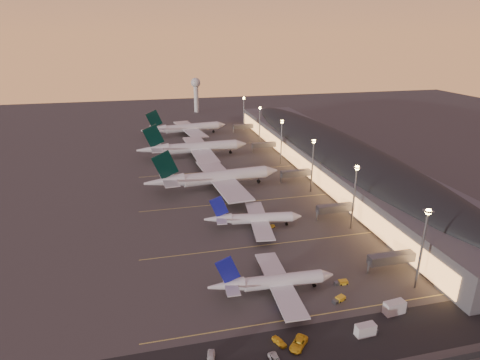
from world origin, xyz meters
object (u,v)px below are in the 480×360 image
object	(u,v)px
service_van_c	(275,360)
catering_truck_a	(366,330)
airliner_narrow_north	(253,219)
catering_truck_b	(395,308)
airliner_wide_far	(185,128)
baggage_tug_c	(271,227)
baggage_tug_a	(339,299)
service_van_b	(279,341)
radar_tower	(196,89)
airliner_narrow_south	(272,282)
airliner_wide_near	(214,178)
airliner_wide_mid	(194,148)
service_van_a	(211,357)
service_van_d	(299,343)
baggage_tug_b	(341,282)

from	to	relation	value
service_van_c	catering_truck_a	bearing A→B (deg)	2.37
airliner_narrow_north	catering_truck_b	distance (m)	63.80
airliner_wide_far	baggage_tug_c	distance (m)	161.54
baggage_tug_a	catering_truck_b	xyz separation A→B (m)	(12.46, -8.29, 1.13)
baggage_tug_a	catering_truck_a	distance (m)	14.19
baggage_tug_a	service_van_b	world-z (taller)	service_van_b
airliner_narrow_north	radar_tower	bearing A→B (deg)	94.79
catering_truck_b	airliner_narrow_south	bearing A→B (deg)	144.74
airliner_narrow_north	catering_truck_a	world-z (taller)	airliner_narrow_north
airliner_wide_near	radar_tower	xyz separation A→B (m)	(18.56, 205.07, 16.32)
baggage_tug_a	catering_truck_b	bearing A→B (deg)	-56.25
baggage_tug_c	catering_truck_b	world-z (taller)	catering_truck_b
airliner_wide_mid	baggage_tug_c	bearing A→B (deg)	-83.12
airliner_wide_far	service_van_b	world-z (taller)	airliner_wide_far
service_van_a	service_van_d	bearing A→B (deg)	11.33
baggage_tug_b	service_van_d	distance (m)	30.83
catering_truck_b	airliner_wide_mid	bearing A→B (deg)	96.32
radar_tower	catering_truck_a	world-z (taller)	radar_tower
airliner_narrow_south	service_van_c	size ratio (longest dim) A/B	7.95
airliner_narrow_south	catering_truck_b	size ratio (longest dim) A/B	5.69
baggage_tug_b	service_van_a	world-z (taller)	service_van_a
catering_truck_a	airliner_narrow_south	bearing A→B (deg)	124.81
baggage_tug_b	catering_truck_a	distance (m)	21.95
baggage_tug_a	baggage_tug_c	size ratio (longest dim) A/B	1.37
baggage_tug_a	service_van_d	world-z (taller)	service_van_d
airliner_wide_near	baggage_tug_a	distance (m)	97.70
catering_truck_a	service_van_d	distance (m)	18.12
baggage_tug_a	baggage_tug_c	bearing A→B (deg)	73.30
baggage_tug_a	catering_truck_a	bearing A→B (deg)	-111.15
airliner_wide_mid	radar_tower	bearing A→B (deg)	79.08
airliner_narrow_north	service_van_d	distance (m)	65.10
baggage_tug_b	catering_truck_b	world-z (taller)	catering_truck_b
airliner_wide_mid	airliner_wide_far	size ratio (longest dim) A/B	1.06
airliner_narrow_south	catering_truck_b	world-z (taller)	airliner_narrow_south
baggage_tug_c	baggage_tug_a	bearing A→B (deg)	-90.07
airliner_narrow_south	baggage_tug_c	xyz separation A→B (m)	(12.32, 40.02, -3.09)
service_van_a	service_van_d	xyz separation A→B (m)	(21.54, -0.70, 0.11)
airliner_wide_near	radar_tower	size ratio (longest dim) A/B	2.08
airliner_wide_far	baggage_tug_a	size ratio (longest dim) A/B	14.42
baggage_tug_a	airliner_narrow_north	bearing A→B (deg)	80.26
radar_tower	baggage_tug_a	distance (m)	301.47
airliner_wide_near	service_van_c	xyz separation A→B (m)	(-5.59, -113.01, -4.89)
airliner_wide_far	baggage_tug_c	size ratio (longest dim) A/B	19.69
service_van_a	service_van_c	distance (m)	15.01
airliner_wide_mid	service_van_a	world-z (taller)	airliner_wide_mid
airliner_wide_far	catering_truck_b	size ratio (longest dim) A/B	9.65
airliner_narrow_north	catering_truck_b	world-z (taller)	airliner_narrow_north
service_van_c	airliner_wide_mid	bearing A→B (deg)	84.28
airliner_narrow_south	airliner_wide_near	size ratio (longest dim) A/B	0.56
airliner_narrow_south	catering_truck_b	distance (m)	34.23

